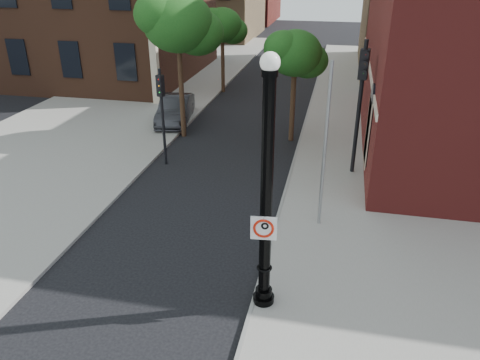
% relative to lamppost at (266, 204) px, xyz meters
% --- Properties ---
extents(ground, '(120.00, 120.00, 0.00)m').
position_rel_lamppost_xyz_m(ground, '(-2.31, -0.59, -2.98)').
color(ground, black).
rests_on(ground, ground).
extents(sidewalk_right, '(8.00, 60.00, 0.12)m').
position_rel_lamppost_xyz_m(sidewalk_right, '(3.69, 9.41, -2.92)').
color(sidewalk_right, gray).
rests_on(sidewalk_right, ground).
extents(sidewalk_left, '(10.00, 50.00, 0.12)m').
position_rel_lamppost_xyz_m(sidewalk_left, '(-11.31, 17.41, -2.92)').
color(sidewalk_left, gray).
rests_on(sidewalk_left, ground).
extents(curb_edge, '(0.10, 60.00, 0.14)m').
position_rel_lamppost_xyz_m(curb_edge, '(-0.26, 9.41, -2.91)').
color(curb_edge, gray).
rests_on(curb_edge, ground).
extents(lamppost, '(0.55, 0.55, 6.44)m').
position_rel_lamppost_xyz_m(lamppost, '(0.00, 0.00, 0.00)').
color(lamppost, black).
rests_on(lamppost, ground).
extents(no_parking_sign, '(0.62, 0.11, 0.62)m').
position_rel_lamppost_xyz_m(no_parking_sign, '(-0.02, -0.16, -0.56)').
color(no_parking_sign, white).
rests_on(no_parking_sign, ground).
extents(parked_car, '(2.20, 4.51, 1.42)m').
position_rel_lamppost_xyz_m(parked_car, '(-7.14, 13.55, -2.26)').
color(parked_car, '#2A2A2F').
rests_on(parked_car, ground).
extents(traffic_signal_left, '(0.32, 0.36, 4.13)m').
position_rel_lamppost_xyz_m(traffic_signal_left, '(-5.67, 8.06, -0.19)').
color(traffic_signal_left, black).
rests_on(traffic_signal_left, ground).
extents(traffic_signal_right, '(0.39, 0.46, 5.42)m').
position_rel_lamppost_xyz_m(traffic_signal_right, '(2.22, 8.74, 0.67)').
color(traffic_signal_right, black).
rests_on(traffic_signal_right, ground).
extents(utility_pole, '(0.11, 0.11, 5.49)m').
position_rel_lamppost_xyz_m(utility_pole, '(1.14, 4.26, -0.23)').
color(utility_pole, '#999999').
rests_on(utility_pole, ground).
extents(street_tree_a, '(3.79, 3.43, 6.84)m').
position_rel_lamppost_xyz_m(street_tree_a, '(-5.99, 11.63, 2.43)').
color(street_tree_a, black).
rests_on(street_tree_a, ground).
extents(street_tree_b, '(2.95, 2.67, 5.32)m').
position_rel_lamppost_xyz_m(street_tree_b, '(-6.15, 20.30, 1.22)').
color(street_tree_b, black).
rests_on(street_tree_b, ground).
extents(street_tree_c, '(2.91, 2.63, 5.24)m').
position_rel_lamppost_xyz_m(street_tree_c, '(-0.68, 12.19, 1.15)').
color(street_tree_c, black).
rests_on(street_tree_c, ground).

